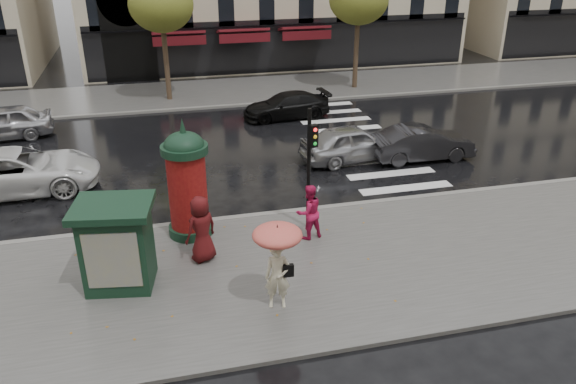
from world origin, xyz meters
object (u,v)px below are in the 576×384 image
object	(u,v)px
man_burgundy	(201,229)
traffic_light	(310,158)
woman_umbrella	(278,253)
newsstand	(117,244)
car_silver	(353,143)
car_darkgrey	(422,143)
car_black	(286,106)
woman_red	(309,212)
car_far_silver	(1,123)
morris_column	(187,181)
car_white	(17,171)

from	to	relation	value
man_burgundy	traffic_light	distance (m)	3.92
woman_umbrella	newsstand	size ratio (longest dim) A/B	0.98
car_silver	car_darkgrey	world-z (taller)	car_silver
car_darkgrey	car_black	xyz separation A→B (m)	(-4.17, 6.87, -0.07)
woman_red	newsstand	size ratio (longest dim) A/B	0.73
woman_red	car_black	size ratio (longest dim) A/B	0.40
woman_umbrella	woman_red	xyz separation A→B (m)	(1.69, 3.18, -0.67)
car_far_silver	man_burgundy	bearing A→B (deg)	23.76
woman_red	car_far_silver	bearing A→B (deg)	-62.53
traffic_light	car_far_silver	xyz separation A→B (m)	(-11.36, 11.73, -1.74)
newsstand	car_silver	bearing A→B (deg)	38.45
man_burgundy	woman_umbrella	bearing A→B (deg)	91.61
woman_red	car_darkgrey	distance (m)	8.44
newsstand	car_darkgrey	world-z (taller)	newsstand
woman_red	car_darkgrey	bearing A→B (deg)	-154.51
woman_umbrella	car_far_silver	size ratio (longest dim) A/B	0.52
man_burgundy	car_darkgrey	size ratio (longest dim) A/B	0.46
car_darkgrey	car_silver	bearing A→B (deg)	78.67
woman_red	traffic_light	xyz separation A→B (m)	(0.19, 0.60, 1.50)
car_silver	car_darkgrey	size ratio (longest dim) A/B	1.03
woman_umbrella	car_black	bearing A→B (deg)	75.66
man_burgundy	car_silver	xyz separation A→B (m)	(6.91, 6.55, -0.36)
traffic_light	woman_red	bearing A→B (deg)	-107.63
man_burgundy	car_black	distance (m)	13.99
morris_column	car_far_silver	size ratio (longest dim) A/B	0.84
woman_umbrella	morris_column	size ratio (longest dim) A/B	0.62
car_white	car_darkgrey	bearing A→B (deg)	-93.96
man_burgundy	car_white	xyz separation A→B (m)	(-6.06, 6.54, -0.31)
man_burgundy	woman_red	bearing A→B (deg)	159.20
woman_red	car_white	bearing A→B (deg)	-47.46
morris_column	car_black	distance (m)	12.66
morris_column	car_darkgrey	bearing A→B (deg)	23.38
woman_umbrella	car_silver	distance (m)	10.67
newsstand	car_far_silver	bearing A→B (deg)	112.48
newsstand	woman_umbrella	bearing A→B (deg)	-26.81
morris_column	car_far_silver	xyz separation A→B (m)	(-7.64, 11.20, -1.16)
newsstand	car_silver	xyz separation A→B (m)	(9.15, 7.27, -0.60)
car_white	man_burgundy	bearing A→B (deg)	-139.01
car_silver	morris_column	bearing A→B (deg)	117.06
car_black	car_far_silver	world-z (taller)	car_far_silver
woman_red	car_black	xyz separation A→B (m)	(2.27, 12.31, -0.36)
traffic_light	car_black	distance (m)	12.04
newsstand	car_black	world-z (taller)	newsstand
car_far_silver	woman_umbrella	bearing A→B (deg)	23.71
car_darkgrey	woman_umbrella	bearing A→B (deg)	137.30
car_white	car_black	size ratio (longest dim) A/B	1.30
morris_column	car_silver	bearing A→B (deg)	34.58
car_silver	car_black	world-z (taller)	car_silver
car_darkgrey	traffic_light	bearing A→B (deg)	128.38
car_silver	car_black	bearing A→B (deg)	4.44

